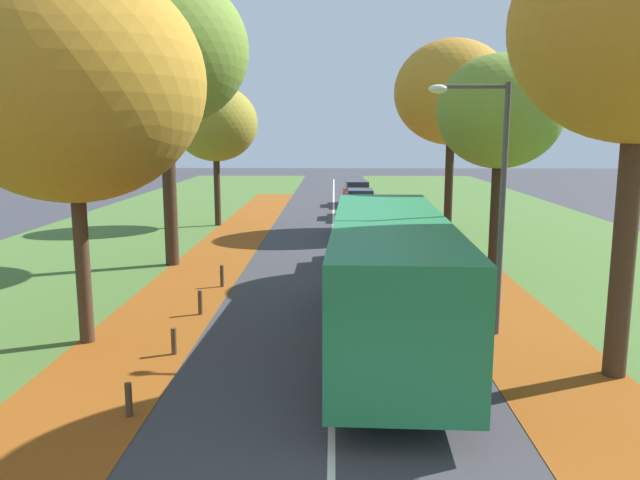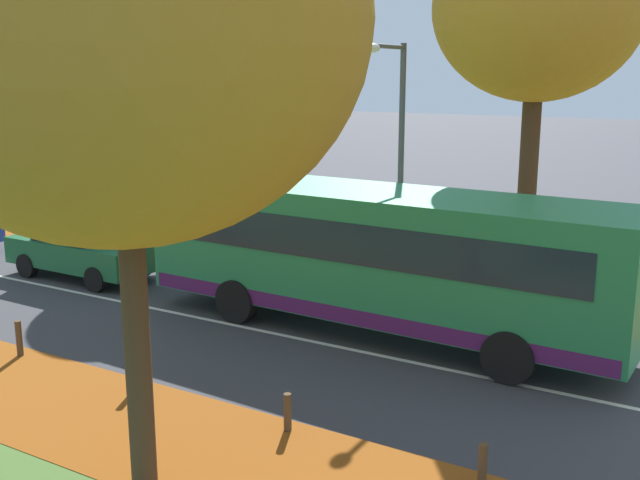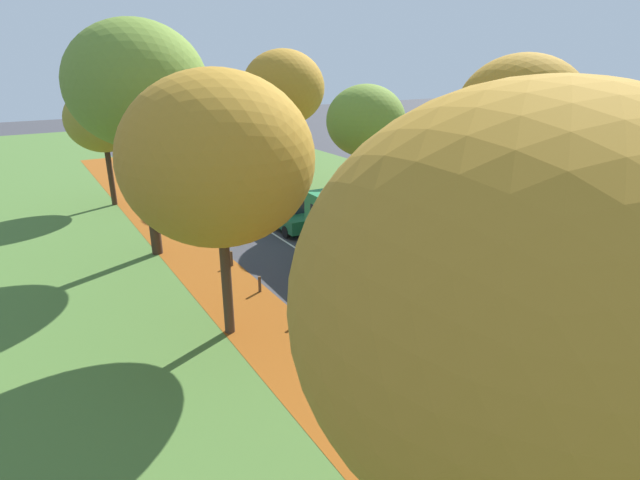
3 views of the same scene
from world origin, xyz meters
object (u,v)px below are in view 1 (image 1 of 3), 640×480
Objects in this scene: tree_right_far at (452,93)px; bollard_fourth at (174,341)px; tree_left_mid at (164,50)px; tree_right_mid at (500,112)px; car_green_lead at (363,244)px; car_red_fourth_in_line at (357,193)px; car_blue_following at (357,220)px; car_white_third_in_line at (360,203)px; bollard_fifth at (200,303)px; bus at (389,273)px; streetlamp_right at (489,181)px; tree_left_far at (215,124)px; tree_left_near at (70,82)px; bollard_sixth at (222,276)px; bollard_third at (129,400)px.

bollard_fourth is (-9.37, -18.68, -6.49)m from tree_right_far.
tree_right_mid is (11.68, -0.66, -2.16)m from tree_left_mid.
car_red_fourth_in_line is at bearing 88.64° from car_green_lead.
car_red_fourth_in_line is at bearing 87.88° from car_blue_following.
car_white_third_in_line is (7.51, 13.18, -6.89)m from tree_left_mid.
car_blue_following reaches higher than bollard_fifth.
tree_right_far is 8.37m from car_white_third_in_line.
tree_left_mid is 16.66m from car_white_third_in_line.
tree_left_mid is at bearing 130.10° from bus.
car_red_fourth_in_line is at bearing 94.42° from streetlamp_right.
tree_left_mid is 1.43× the size of tree_left_far.
bollard_fifth is at bearing -69.40° from tree_left_mid.
tree_left_near is 8.24m from bus.
bollard_sixth is at bearing -102.71° from car_red_fourth_in_line.
tree_right_far is at bearing 53.22° from bollard_sixth.
tree_right_far is (0.16, 9.90, 1.25)m from tree_right_mid.
car_green_lead reaches higher than bollard_third.
car_blue_following reaches higher than bollard_third.
tree_left_mid reaches higher than car_white_third_in_line.
car_blue_following is (-2.57, 14.28, -2.92)m from streetlamp_right.
tree_left_far reaches higher than car_green_lead.
tree_left_mid is at bearing -89.29° from tree_left_far.
tree_left_far is (-0.12, 9.90, -2.40)m from tree_left_mid.
car_red_fourth_in_line is at bearing 75.29° from tree_left_near.
car_blue_following is 6.75m from car_white_third_in_line.
bollard_fifth is at bearing 168.61° from streetlamp_right.
bollard_fourth is 10.55m from car_green_lead.
tree_right_far reaches higher than tree_right_mid.
tree_left_near is at bearing -88.97° from tree_left_far.
bollard_fifth is 20.22m from car_white_third_in_line.
car_red_fourth_in_line reaches higher than bollard_fourth.
streetlamp_right is at bearing -105.78° from tree_right_mid.
tree_right_mid is 9.98m from tree_right_far.
car_green_lead is at bearing 53.79° from bollard_fifth.
bollard_sixth is 0.17× the size of car_white_third_in_line.
bus is 15.11m from car_blue_following.
bollard_sixth is 0.12× the size of streetlamp_right.
tree_left_far is 0.69× the size of bus.
bollard_sixth is (-9.23, -2.66, -5.19)m from tree_right_mid.
tree_left_far is 10.26× the size of bollard_sixth.
car_green_lead is at bearing -89.84° from car_blue_following.
bollard_fifth is 0.11× the size of streetlamp_right.
tree_right_far reaches higher than tree_left_far.
car_green_lead is at bearing 69.71° from bollard_third.
bollard_fifth is at bearing -104.64° from car_white_third_in_line.
tree_left_far is 13.03m from car_green_lead.
tree_left_near is 2.03× the size of car_blue_following.
bus is (7.06, 0.01, -4.25)m from tree_left_near.
tree_left_far is (-0.33, 18.55, -0.65)m from tree_left_near.
car_green_lead is (-0.18, 8.66, -0.89)m from bus.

